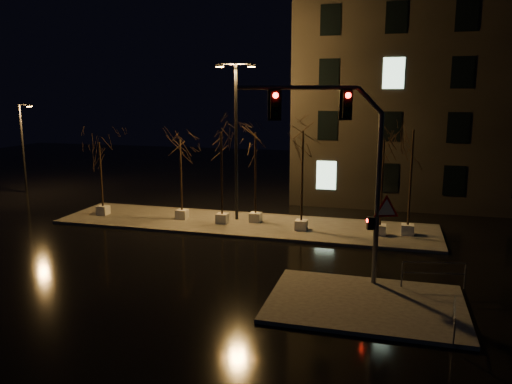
% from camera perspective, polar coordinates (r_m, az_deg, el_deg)
% --- Properties ---
extents(ground, '(90.00, 90.00, 0.00)m').
position_cam_1_polar(ground, '(23.72, -5.68, -7.46)').
color(ground, black).
rests_on(ground, ground).
extents(median, '(22.00, 5.00, 0.15)m').
position_cam_1_polar(median, '(29.13, -1.46, -3.70)').
color(median, '#403E39').
rests_on(median, ground).
extents(sidewalk_corner, '(7.00, 5.00, 0.15)m').
position_cam_1_polar(sidewalk_corner, '(19.00, 12.38, -12.31)').
color(sidewalk_corner, '#403E39').
rests_on(sidewalk_corner, ground).
extents(building, '(25.00, 12.00, 15.00)m').
position_cam_1_polar(building, '(39.38, 24.27, 10.15)').
color(building, black).
rests_on(building, ground).
extents(tree_0, '(1.80, 1.80, 4.63)m').
position_cam_1_polar(tree_0, '(31.94, -17.40, 3.68)').
color(tree_0, silver).
rests_on(tree_0, median).
extents(tree_1, '(1.80, 1.80, 4.86)m').
position_cam_1_polar(tree_1, '(29.75, -8.63, 3.88)').
color(tree_1, silver).
rests_on(tree_1, median).
extents(tree_2, '(1.80, 1.80, 5.42)m').
position_cam_1_polar(tree_2, '(28.43, -3.98, 4.50)').
color(tree_2, silver).
rests_on(tree_2, median).
extents(tree_3, '(1.80, 1.80, 5.38)m').
position_cam_1_polar(tree_3, '(28.60, -0.06, 4.51)').
color(tree_3, silver).
rests_on(tree_3, median).
extents(tree_4, '(1.80, 1.80, 5.59)m').
position_cam_1_polar(tree_4, '(26.97, 5.35, 4.40)').
color(tree_4, silver).
rests_on(tree_4, median).
extents(tree_5, '(1.80, 1.80, 5.23)m').
position_cam_1_polar(tree_5, '(26.75, 14.32, 3.45)').
color(tree_5, silver).
rests_on(tree_5, median).
extents(tree_6, '(1.80, 1.80, 5.72)m').
position_cam_1_polar(tree_6, '(27.15, 17.42, 4.19)').
color(tree_6, silver).
rests_on(tree_6, median).
extents(traffic_signal_mast, '(5.99, 2.16, 7.71)m').
position_cam_1_polar(traffic_signal_mast, '(19.18, 10.40, 3.96)').
color(traffic_signal_mast, '#595A60').
rests_on(traffic_signal_mast, sidewalk_corner).
extents(streetlight_main, '(2.27, 0.74, 9.11)m').
position_cam_1_polar(streetlight_main, '(29.13, -2.30, 6.94)').
color(streetlight_main, black).
rests_on(streetlight_main, median).
extents(streetlight_far, '(1.33, 0.36, 6.80)m').
position_cam_1_polar(streetlight_far, '(42.15, -25.04, 4.96)').
color(streetlight_far, black).
rests_on(streetlight_far, ground).
extents(guard_rail_a, '(2.39, 0.49, 1.05)m').
position_cam_1_polar(guard_rail_a, '(20.65, 19.63, -8.51)').
color(guard_rail_a, '#595A60').
rests_on(guard_rail_a, sidewalk_corner).
extents(guard_rail_b, '(0.23, 1.91, 0.91)m').
position_cam_1_polar(guard_rail_b, '(17.26, 21.74, -12.98)').
color(guard_rail_b, '#595A60').
rests_on(guard_rail_b, sidewalk_corner).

